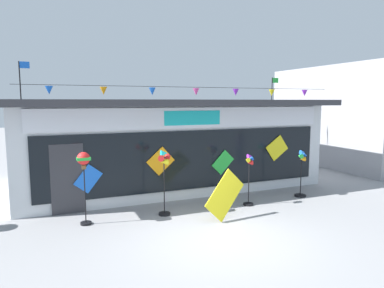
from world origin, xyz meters
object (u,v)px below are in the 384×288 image
(display_kite_on_ground, at_px, (225,195))
(wind_spinner_left, at_px, (164,171))
(wind_spinner_center_right, at_px, (302,169))
(wind_spinner_far_left, at_px, (84,166))
(kite_shop_building, at_px, (165,141))
(wind_spinner_center_left, at_px, (249,174))

(display_kite_on_ground, bearing_deg, wind_spinner_left, 145.34)
(wind_spinner_center_right, bearing_deg, wind_spinner_far_left, 179.59)
(wind_spinner_far_left, distance_m, display_kite_on_ground, 3.76)
(kite_shop_building, relative_size, display_kite_on_ground, 8.70)
(wind_spinner_left, xyz_separation_m, display_kite_on_ground, (1.39, -0.96, -0.60))
(wind_spinner_center_left, xyz_separation_m, wind_spinner_center_right, (2.13, 0.17, -0.05))
(wind_spinner_center_right, relative_size, display_kite_on_ground, 1.25)
(wind_spinner_center_left, xyz_separation_m, display_kite_on_ground, (-1.29, -0.84, -0.31))
(wind_spinner_far_left, height_order, wind_spinner_left, wind_spinner_far_left)
(kite_shop_building, relative_size, wind_spinner_center_left, 6.86)
(kite_shop_building, xyz_separation_m, wind_spinner_far_left, (-3.45, -3.88, -0.09))
(wind_spinner_far_left, distance_m, wind_spinner_center_left, 4.83)
(wind_spinner_center_left, relative_size, wind_spinner_center_right, 1.01)
(wind_spinner_left, bearing_deg, kite_shop_building, 71.50)
(display_kite_on_ground, bearing_deg, wind_spinner_far_left, 163.22)
(kite_shop_building, height_order, wind_spinner_far_left, kite_shop_building)
(wind_spinner_center_left, distance_m, wind_spinner_center_right, 2.14)
(kite_shop_building, xyz_separation_m, wind_spinner_center_left, (1.34, -4.10, -0.65))
(wind_spinner_left, xyz_separation_m, wind_spinner_center_right, (4.81, 0.05, -0.34))
(wind_spinner_far_left, distance_m, wind_spinner_center_right, 6.95)
(kite_shop_building, height_order, wind_spinner_center_right, kite_shop_building)
(kite_shop_building, distance_m, display_kite_on_ground, 5.03)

